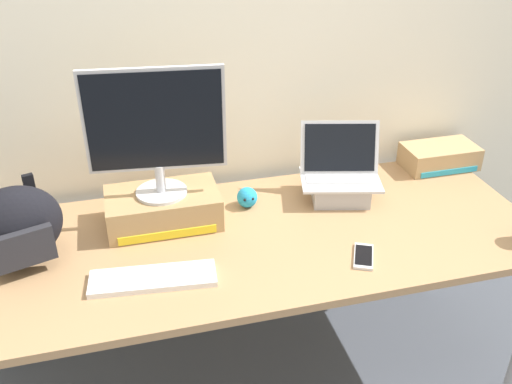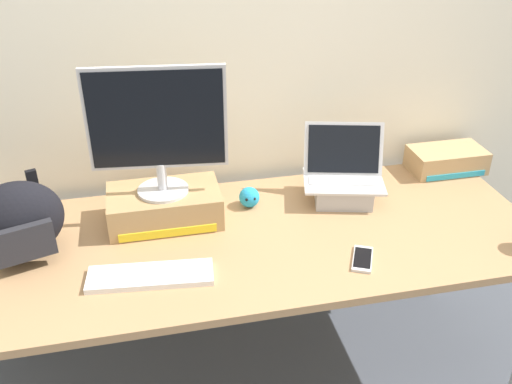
{
  "view_description": "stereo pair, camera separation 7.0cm",
  "coord_description": "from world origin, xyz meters",
  "px_view_note": "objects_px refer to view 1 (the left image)",
  "views": [
    {
      "loc": [
        -0.44,
        -1.67,
        1.9
      ],
      "look_at": [
        0.0,
        0.0,
        0.91
      ],
      "focal_mm": 40.03,
      "sensor_mm": 36.0,
      "label": 1
    },
    {
      "loc": [
        -0.37,
        -1.69,
        1.9
      ],
      "look_at": [
        0.0,
        0.0,
        0.91
      ],
      "focal_mm": 40.03,
      "sensor_mm": 36.0,
      "label": 2
    }
  ],
  "objects_px": {
    "desktop_monitor": "(156,129)",
    "external_keyboard": "(153,278)",
    "toner_box_cyan": "(439,156)",
    "messenger_backpack": "(16,226)",
    "plush_toy": "(247,197)",
    "cell_phone": "(364,256)",
    "toner_box_yellow": "(163,208)",
    "open_laptop": "(340,183)"
  },
  "relations": [
    {
      "from": "messenger_backpack",
      "to": "toner_box_cyan",
      "type": "height_order",
      "value": "messenger_backpack"
    },
    {
      "from": "messenger_backpack",
      "to": "cell_phone",
      "type": "xyz_separation_m",
      "value": [
        1.13,
        -0.29,
        -0.13
      ]
    },
    {
      "from": "desktop_monitor",
      "to": "external_keyboard",
      "type": "bearing_deg",
      "value": -96.0
    },
    {
      "from": "cell_phone",
      "to": "toner_box_cyan",
      "type": "height_order",
      "value": "toner_box_cyan"
    },
    {
      "from": "open_laptop",
      "to": "messenger_backpack",
      "type": "distance_m",
      "value": 1.21
    },
    {
      "from": "desktop_monitor",
      "to": "toner_box_cyan",
      "type": "distance_m",
      "value": 1.29
    },
    {
      "from": "messenger_backpack",
      "to": "plush_toy",
      "type": "distance_m",
      "value": 0.84
    },
    {
      "from": "plush_toy",
      "to": "toner_box_cyan",
      "type": "xyz_separation_m",
      "value": [
        0.91,
        0.12,
        0.01
      ]
    },
    {
      "from": "external_keyboard",
      "to": "toner_box_cyan",
      "type": "xyz_separation_m",
      "value": [
        1.32,
        0.49,
        0.04
      ]
    },
    {
      "from": "external_keyboard",
      "to": "plush_toy",
      "type": "relative_size",
      "value": 5.16
    },
    {
      "from": "toner_box_yellow",
      "to": "open_laptop",
      "type": "xyz_separation_m",
      "value": [
        0.71,
        0.02,
        0.0
      ]
    },
    {
      "from": "desktop_monitor",
      "to": "toner_box_cyan",
      "type": "xyz_separation_m",
      "value": [
        1.24,
        0.15,
        -0.33
      ]
    },
    {
      "from": "messenger_backpack",
      "to": "cell_phone",
      "type": "height_order",
      "value": "messenger_backpack"
    },
    {
      "from": "open_laptop",
      "to": "plush_toy",
      "type": "height_order",
      "value": "open_laptop"
    },
    {
      "from": "open_laptop",
      "to": "messenger_backpack",
      "type": "relative_size",
      "value": 1.02
    },
    {
      "from": "toner_box_yellow",
      "to": "plush_toy",
      "type": "height_order",
      "value": "toner_box_yellow"
    },
    {
      "from": "toner_box_yellow",
      "to": "open_laptop",
      "type": "bearing_deg",
      "value": 1.24
    },
    {
      "from": "external_keyboard",
      "to": "toner_box_cyan",
      "type": "distance_m",
      "value": 1.41
    },
    {
      "from": "desktop_monitor",
      "to": "plush_toy",
      "type": "bearing_deg",
      "value": 12.92
    },
    {
      "from": "desktop_monitor",
      "to": "external_keyboard",
      "type": "relative_size",
      "value": 1.16
    },
    {
      "from": "cell_phone",
      "to": "desktop_monitor",
      "type": "bearing_deg",
      "value": 173.3
    },
    {
      "from": "desktop_monitor",
      "to": "plush_toy",
      "type": "height_order",
      "value": "desktop_monitor"
    },
    {
      "from": "open_laptop",
      "to": "cell_phone",
      "type": "xyz_separation_m",
      "value": [
        -0.07,
        -0.41,
        -0.06
      ]
    },
    {
      "from": "messenger_backpack",
      "to": "toner_box_cyan",
      "type": "bearing_deg",
      "value": -8.97
    },
    {
      "from": "desktop_monitor",
      "to": "messenger_backpack",
      "type": "relative_size",
      "value": 1.38
    },
    {
      "from": "open_laptop",
      "to": "toner_box_cyan",
      "type": "height_order",
      "value": "open_laptop"
    },
    {
      "from": "toner_box_cyan",
      "to": "messenger_backpack",
      "type": "bearing_deg",
      "value": -171.32
    },
    {
      "from": "toner_box_yellow",
      "to": "cell_phone",
      "type": "relative_size",
      "value": 2.61
    },
    {
      "from": "desktop_monitor",
      "to": "external_keyboard",
      "type": "height_order",
      "value": "desktop_monitor"
    },
    {
      "from": "open_laptop",
      "to": "external_keyboard",
      "type": "xyz_separation_m",
      "value": [
        -0.79,
        -0.36,
        -0.05
      ]
    },
    {
      "from": "plush_toy",
      "to": "toner_box_yellow",
      "type": "bearing_deg",
      "value": -173.95
    },
    {
      "from": "external_keyboard",
      "to": "messenger_backpack",
      "type": "height_order",
      "value": "messenger_backpack"
    },
    {
      "from": "open_laptop",
      "to": "plush_toy",
      "type": "relative_size",
      "value": 4.42
    },
    {
      "from": "plush_toy",
      "to": "toner_box_cyan",
      "type": "distance_m",
      "value": 0.92
    },
    {
      "from": "desktop_monitor",
      "to": "messenger_backpack",
      "type": "height_order",
      "value": "desktop_monitor"
    },
    {
      "from": "external_keyboard",
      "to": "desktop_monitor",
      "type": "bearing_deg",
      "value": 83.22
    },
    {
      "from": "external_keyboard",
      "to": "messenger_backpack",
      "type": "bearing_deg",
      "value": 157.08
    },
    {
      "from": "toner_box_yellow",
      "to": "cell_phone",
      "type": "bearing_deg",
      "value": -32.1
    },
    {
      "from": "cell_phone",
      "to": "external_keyboard",
      "type": "bearing_deg",
      "value": -159.19
    },
    {
      "from": "toner_box_cyan",
      "to": "plush_toy",
      "type": "bearing_deg",
      "value": -172.7
    },
    {
      "from": "toner_box_yellow",
      "to": "desktop_monitor",
      "type": "xyz_separation_m",
      "value": [
        -0.0,
        -0.0,
        0.32
      ]
    },
    {
      "from": "cell_phone",
      "to": "plush_toy",
      "type": "xyz_separation_m",
      "value": [
        -0.3,
        0.43,
        0.03
      ]
    }
  ]
}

